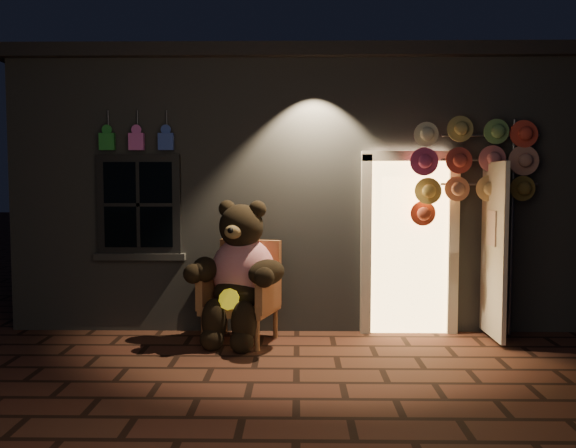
{
  "coord_description": "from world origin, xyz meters",
  "views": [
    {
      "loc": [
        0.01,
        -5.84,
        1.83
      ],
      "look_at": [
        -0.1,
        1.0,
        1.35
      ],
      "focal_mm": 38.0,
      "sensor_mm": 36.0,
      "label": 1
    }
  ],
  "objects": [
    {
      "name": "shop_building",
      "position": [
        0.0,
        3.99,
        1.74
      ],
      "size": [
        7.3,
        5.95,
        3.51
      ],
      "color": "slate",
      "rests_on": "ground"
    },
    {
      "name": "ground",
      "position": [
        0.0,
        0.0,
        0.0
      ],
      "size": [
        60.0,
        60.0,
        0.0
      ],
      "primitive_type": "plane",
      "color": "#4E2B1D",
      "rests_on": "ground"
    },
    {
      "name": "teddy_bear",
      "position": [
        -0.64,
        0.94,
        0.8
      ],
      "size": [
        1.13,
        1.04,
        1.63
      ],
      "rotation": [
        0.0,
        0.0,
        -0.3
      ],
      "color": "red",
      "rests_on": "ground"
    },
    {
      "name": "wicker_armchair",
      "position": [
        -0.62,
        1.08,
        0.57
      ],
      "size": [
        0.94,
        0.9,
        1.14
      ],
      "rotation": [
        0.0,
        0.0,
        -0.3
      ],
      "color": "#A3713F",
      "rests_on": "ground"
    },
    {
      "name": "hat_rack",
      "position": [
        2.04,
        1.28,
        2.01
      ],
      "size": [
        1.49,
        0.22,
        2.57
      ],
      "color": "#59595E",
      "rests_on": "ground"
    }
  ]
}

